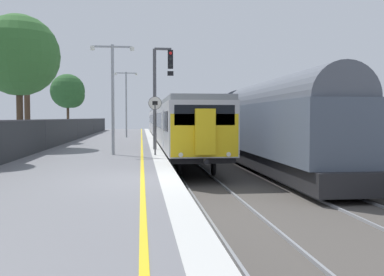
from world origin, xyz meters
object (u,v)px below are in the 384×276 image
object	(u,v)px
signal_gantry	(159,87)
background_tree_centre	(18,58)
speed_limit_sign	(155,118)
background_tree_back	(69,92)
background_tree_right	(25,52)
platform_lamp_far	(126,99)
platform_lamp_mid	(113,89)
freight_train_adjacent_track	(206,120)
commuter_train_at_platform	(170,123)

from	to	relation	value
signal_gantry	background_tree_centre	xyz separation A→B (m)	(-7.90, 2.29, 1.73)
speed_limit_sign	background_tree_centre	distance (m)	10.20
signal_gantry	background_tree_back	distance (m)	28.42
background_tree_right	platform_lamp_far	bearing A→B (deg)	40.94
background_tree_back	signal_gantry	bearing A→B (deg)	-71.34
speed_limit_sign	background_tree_back	size ratio (longest dim) A/B	0.40
platform_lamp_mid	background_tree_right	size ratio (longest dim) A/B	0.63
platform_lamp_far	background_tree_right	xyz separation A→B (m)	(-6.94, -6.02, 3.03)
freight_train_adjacent_track	background_tree_centre	distance (m)	22.07
background_tree_centre	background_tree_back	size ratio (longest dim) A/B	1.13
commuter_train_at_platform	signal_gantry	bearing A→B (deg)	-96.23
signal_gantry	platform_lamp_far	distance (m)	15.22
commuter_train_at_platform	background_tree_back	size ratio (longest dim) A/B	6.17
signal_gantry	background_tree_centre	distance (m)	8.40
signal_gantry	platform_lamp_far	world-z (taller)	platform_lamp_far
background_tree_centre	background_tree_right	bearing A→B (deg)	101.12
commuter_train_at_platform	background_tree_right	xyz separation A→B (m)	(-10.71, -4.60, 5.13)
signal_gantry	speed_limit_sign	size ratio (longest dim) A/B	2.04
signal_gantry	background_tree_back	size ratio (longest dim) A/B	0.82
background_tree_centre	platform_lamp_far	bearing A→B (deg)	66.24
speed_limit_sign	platform_lamp_mid	xyz separation A→B (m)	(-1.93, 0.61, 1.33)
commuter_train_at_platform	background_tree_right	size ratio (longest dim) A/B	5.09
platform_lamp_mid	background_tree_centre	xyz separation A→B (m)	(-5.62, 5.34, 2.08)
platform_lamp_far	speed_limit_sign	bearing A→B (deg)	-84.12
speed_limit_sign	background_tree_centre	bearing A→B (deg)	141.72
speed_limit_sign	platform_lamp_mid	distance (m)	2.42
platform_lamp_far	background_tree_back	bearing A→B (deg)	119.84
speed_limit_sign	background_tree_right	xyz separation A→B (m)	(-8.87, 12.69, 4.69)
commuter_train_at_platform	background_tree_back	world-z (taller)	background_tree_back
signal_gantry	speed_limit_sign	distance (m)	4.05
speed_limit_sign	platform_lamp_mid	world-z (taller)	platform_lamp_mid
platform_lamp_far	background_tree_back	xyz separation A→B (m)	(-6.80, 11.86, 1.21)
signal_gantry	background_tree_right	bearing A→B (deg)	135.61
platform_lamp_mid	background_tree_back	bearing A→B (deg)	102.79
background_tree_back	commuter_train_at_platform	bearing A→B (deg)	-51.46
background_tree_back	background_tree_centre	bearing A→B (deg)	-87.24
signal_gantry	platform_lamp_mid	xyz separation A→B (m)	(-2.28, -3.06, -0.36)
platform_lamp_far	background_tree_right	size ratio (longest dim) A/B	0.71
freight_train_adjacent_track	background_tree_right	world-z (taller)	background_tree_right
platform_lamp_mid	freight_train_adjacent_track	bearing A→B (deg)	70.93
platform_lamp_far	commuter_train_at_platform	bearing A→B (deg)	-20.62
signal_gantry	platform_lamp_far	xyz separation A→B (m)	(-2.28, 15.05, -0.02)
commuter_train_at_platform	signal_gantry	distance (m)	13.88
freight_train_adjacent_track	platform_lamp_mid	xyz separation A→B (m)	(-7.78, -22.50, 1.58)
commuter_train_at_platform	background_tree_back	bearing A→B (deg)	128.54
commuter_train_at_platform	speed_limit_sign	bearing A→B (deg)	-96.09
signal_gantry	platform_lamp_mid	bearing A→B (deg)	-126.76
freight_train_adjacent_track	speed_limit_sign	size ratio (longest dim) A/B	22.70
platform_lamp_far	platform_lamp_mid	bearing A→B (deg)	-90.00
background_tree_centre	background_tree_back	world-z (taller)	background_tree_centre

